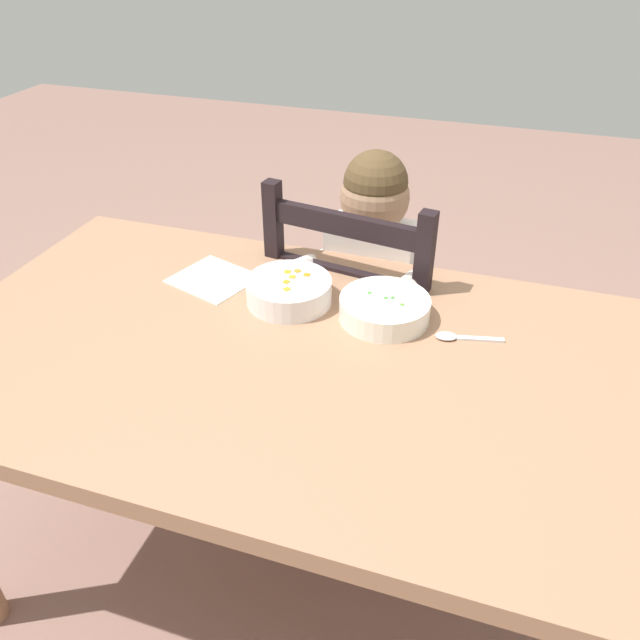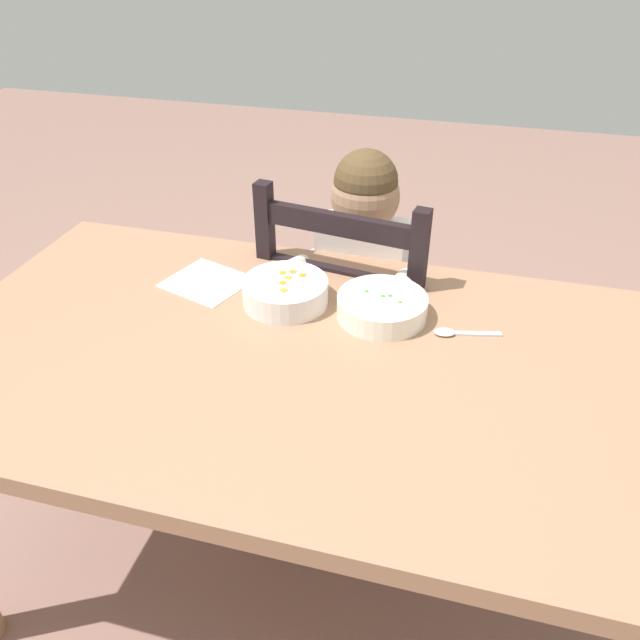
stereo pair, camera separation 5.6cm
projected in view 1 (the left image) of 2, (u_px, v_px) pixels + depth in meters
ground_plane at (315, 574)px, 1.61m from camera, size 8.00×8.00×0.00m
dining_table at (314, 391)px, 1.27m from camera, size 1.55×0.84×0.70m
dining_chair at (364, 333)px, 1.74m from camera, size 0.48×0.48×0.89m
child_figure at (368, 276)px, 1.63m from camera, size 0.32×0.31×0.94m
bowl_of_peas at (385, 308)px, 1.31m from camera, size 0.19×0.19×0.05m
bowl_of_carrots at (289, 290)px, 1.37m from camera, size 0.19×0.19×0.05m
spoon at (456, 337)px, 1.26m from camera, size 0.14×0.05×0.01m
paper_napkin at (213, 279)px, 1.46m from camera, size 0.21×0.20×0.00m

